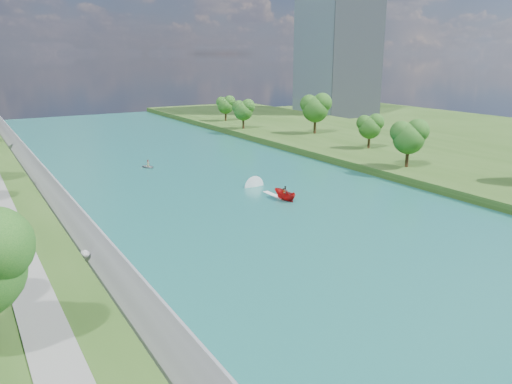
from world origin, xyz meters
TOP-DOWN VIEW (x-y plane):
  - ground at (0.00, 0.00)m, footprint 260.00×260.00m
  - river_water at (0.00, 20.00)m, footprint 55.00×240.00m
  - berm_east at (49.50, 20.00)m, footprint 44.00×240.00m
  - riprap_bank at (-25.82, 19.54)m, footprint 4.84×236.00m
  - riverside_path at (-32.50, 20.00)m, footprint 3.00×200.00m
  - office_tower at (82.50, 95.00)m, footprint 22.00×22.00m
  - trees_east at (39.71, 31.46)m, footprint 18.65×135.43m
  - motorboat at (5.17, 14.95)m, footprint 3.60×19.04m
  - raft at (-5.05, 45.28)m, footprint 2.97×3.39m

SIDE VIEW (x-z plane):
  - ground at x=0.00m, z-range 0.00..0.00m
  - river_water at x=0.00m, z-range 0.00..0.10m
  - raft at x=-5.05m, z-range -0.33..1.23m
  - berm_east at x=49.50m, z-range 0.00..1.50m
  - motorboat at x=5.17m, z-range -0.15..1.80m
  - riprap_bank at x=-25.82m, z-range -0.38..3.92m
  - riverside_path at x=-32.50m, z-range 3.50..3.60m
  - trees_east at x=39.71m, z-range 0.71..12.61m
  - office_tower at x=82.50m, z-range 0.00..60.00m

